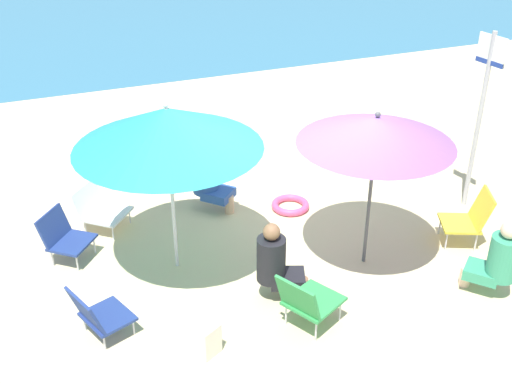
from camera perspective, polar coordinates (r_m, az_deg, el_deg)
ground_plane at (r=7.96m, az=3.54°, el=-4.13°), size 40.00×40.00×0.00m
sea_water at (r=20.88m, az=-13.38°, el=16.27°), size 40.00×16.00×0.01m
umbrella_teal at (r=6.68m, az=-7.90°, el=5.65°), size 2.01×2.01×2.01m
umbrella_purple at (r=6.85m, az=10.66°, el=5.38°), size 1.69×1.69×1.87m
beach_chair_a at (r=8.26m, az=-13.81°, el=-1.40°), size 0.77×0.76×0.55m
beach_chair_b at (r=8.09m, az=18.51°, el=-2.11°), size 0.67×0.63×0.69m
beach_chair_c at (r=6.52m, az=-13.94°, el=-10.50°), size 0.64×0.62×0.58m
beach_chair_d at (r=7.76m, az=-16.74°, el=-3.73°), size 0.69×0.68×0.59m
beach_chair_e at (r=6.42m, az=4.58°, el=-9.56°), size 0.75×0.70×0.67m
person_a at (r=7.26m, az=20.76°, el=-5.59°), size 0.52×0.54×0.92m
person_b at (r=6.76m, az=1.79°, el=-6.26°), size 0.54×0.42×0.91m
person_c at (r=8.38m, az=-4.22°, el=1.26°), size 0.55×0.56×0.91m
warning_sign at (r=8.51m, az=19.52°, el=7.66°), size 0.10×0.41×2.35m
swim_ring at (r=8.56m, az=3.07°, el=-1.18°), size 0.51×0.51×0.09m
beach_bag at (r=6.30m, az=-4.77°, el=-12.74°), size 0.34×0.37×0.33m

